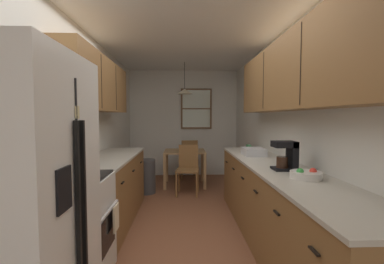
{
  "coord_description": "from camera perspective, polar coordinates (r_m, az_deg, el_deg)",
  "views": [
    {
      "loc": [
        -0.03,
        -2.68,
        1.43
      ],
      "look_at": [
        0.13,
        1.44,
        1.19
      ],
      "focal_mm": 24.1,
      "sensor_mm": 36.0,
      "label": 1
    }
  ],
  "objects": [
    {
      "name": "ground_plane",
      "position": [
        3.95,
        -1.7,
        -17.86
      ],
      "size": [
        12.0,
        12.0,
        0.0
      ],
      "primitive_type": "plane",
      "color": "brown"
    },
    {
      "name": "wall_left",
      "position": [
        3.91,
        -21.92,
        0.87
      ],
      "size": [
        0.1,
        9.0,
        2.55
      ],
      "primitive_type": "cube",
      "color": "silver",
      "rests_on": "ground"
    },
    {
      "name": "wall_right",
      "position": [
        3.93,
        18.35,
        0.95
      ],
      "size": [
        0.1,
        9.0,
        2.55
      ],
      "primitive_type": "cube",
      "color": "silver",
      "rests_on": "ground"
    },
    {
      "name": "wall_back",
      "position": [
        6.33,
        -1.91,
        1.96
      ],
      "size": [
        4.4,
        0.1,
        2.55
      ],
      "primitive_type": "cube",
      "color": "silver",
      "rests_on": "ground"
    },
    {
      "name": "ceiling_slab",
      "position": [
        3.86,
        -1.77,
        20.87
      ],
      "size": [
        4.4,
        9.0,
        0.08
      ],
      "primitive_type": "cube",
      "color": "white"
    },
    {
      "name": "refrigerator",
      "position": [
        1.8,
        -34.35,
        -14.52
      ],
      "size": [
        0.71,
        0.79,
        1.78
      ],
      "color": "white",
      "rests_on": "ground"
    },
    {
      "name": "stove_range",
      "position": [
        2.58,
        -25.5,
        -18.78
      ],
      "size": [
        0.66,
        0.64,
        1.1
      ],
      "color": "white",
      "rests_on": "ground"
    },
    {
      "name": "microwave_over_range",
      "position": [
        2.45,
        -28.65,
        7.82
      ],
      "size": [
        0.39,
        0.58,
        0.3
      ],
      "color": "silver"
    },
    {
      "name": "counter_left",
      "position": [
        3.75,
        -17.52,
        -11.92
      ],
      "size": [
        0.64,
        1.95,
        0.9
      ],
      "color": "brown",
      "rests_on": "ground"
    },
    {
      "name": "upper_cabinets_left",
      "position": [
        3.63,
        -20.29,
        9.76
      ],
      "size": [
        0.33,
        2.03,
        0.68
      ],
      "color": "brown"
    },
    {
      "name": "counter_right",
      "position": [
        3.07,
        18.15,
        -15.36
      ],
      "size": [
        0.64,
        3.37,
        0.9
      ],
      "color": "brown",
      "rests_on": "ground"
    },
    {
      "name": "upper_cabinets_right",
      "position": [
        2.95,
        21.61,
        11.87
      ],
      "size": [
        0.33,
        3.05,
        0.75
      ],
      "color": "brown"
    },
    {
      "name": "dining_table",
      "position": [
        5.38,
        -1.63,
        -5.5
      ],
      "size": [
        0.84,
        0.72,
        0.73
      ],
      "color": "#A87F51",
      "rests_on": "ground"
    },
    {
      "name": "dining_chair_near",
      "position": [
        4.84,
        -0.92,
        -7.7
      ],
      "size": [
        0.45,
        0.45,
        0.9
      ],
      "color": "brown",
      "rests_on": "ground"
    },
    {
      "name": "dining_chair_far",
      "position": [
        5.96,
        -0.71,
        -5.62
      ],
      "size": [
        0.46,
        0.46,
        0.9
      ],
      "color": "brown",
      "rests_on": "ground"
    },
    {
      "name": "pendant_light",
      "position": [
        5.34,
        -1.65,
        8.98
      ],
      "size": [
        0.32,
        0.32,
        0.65
      ],
      "color": "black"
    },
    {
      "name": "back_window",
      "position": [
        6.27,
        0.95,
        5.16
      ],
      "size": [
        0.75,
        0.05,
        0.97
      ],
      "color": "brown"
    },
    {
      "name": "trash_bin",
      "position": [
        4.97,
        -10.03,
        -9.63
      ],
      "size": [
        0.33,
        0.33,
        0.63
      ],
      "primitive_type": "cylinder",
      "color": "#3F3F42",
      "rests_on": "ground"
    },
    {
      "name": "storage_canister",
      "position": [
        3.01,
        -21.07,
        -5.24
      ],
      "size": [
        0.11,
        0.11,
        0.18
      ],
      "color": "#265999",
      "rests_on": "counter_left"
    },
    {
      "name": "dish_towel",
      "position": [
        2.6,
        -16.47,
        -17.71
      ],
      "size": [
        0.02,
        0.16,
        0.24
      ],
      "primitive_type": "cube",
      "color": "beige"
    },
    {
      "name": "coffee_maker",
      "position": [
        2.73,
        20.29,
        -4.77
      ],
      "size": [
        0.22,
        0.18,
        0.29
      ],
      "color": "black",
      "rests_on": "counter_right"
    },
    {
      "name": "mug_by_coffeemaker",
      "position": [
        4.02,
        12.43,
        -3.5
      ],
      "size": [
        0.11,
        0.08,
        0.11
      ],
      "color": "#3F7F4C",
      "rests_on": "counter_right"
    },
    {
      "name": "fruit_bowl",
      "position": [
        2.44,
        23.9,
        -8.57
      ],
      "size": [
        0.26,
        0.26,
        0.09
      ],
      "color": "silver",
      "rests_on": "counter_right"
    },
    {
      "name": "dish_rack",
      "position": [
        3.65,
        13.46,
        -4.27
      ],
      "size": [
        0.28,
        0.34,
        0.1
      ],
      "primitive_type": "cube",
      "color": "silver",
      "rests_on": "counter_right"
    },
    {
      "name": "table_serving_bowl",
      "position": [
        5.3,
        -0.75,
        -3.87
      ],
      "size": [
        0.22,
        0.22,
        0.06
      ],
      "primitive_type": "cylinder",
      "color": "silver",
      "rests_on": "dining_table"
    }
  ]
}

